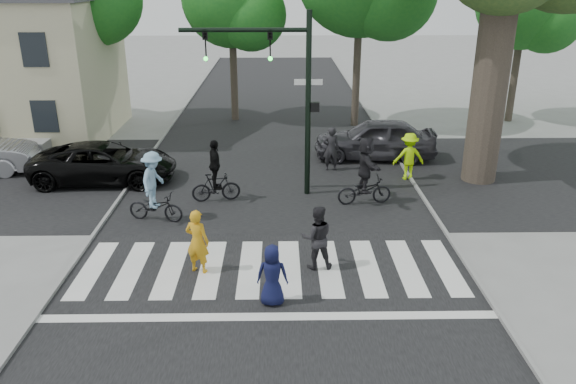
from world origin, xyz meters
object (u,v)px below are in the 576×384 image
Objects in this scene: cyclist_mid at (215,176)px; car_grey at (375,139)px; pedestrian_child at (272,275)px; cyclist_right at (365,175)px; traffic_signal at (282,79)px; pedestrian_adult at (317,237)px; pedestrian_woman at (197,241)px; cyclist_left at (154,192)px; car_suv at (104,163)px.

cyclist_mid is 7.45m from car_grey.
pedestrian_child is 6.61m from cyclist_right.
pedestrian_adult is (0.84, -5.18, -3.06)m from traffic_signal.
traffic_signal is 6.52m from pedestrian_woman.
pedestrian_woman is at bearing -28.16° from car_grey.
pedestrian_child is 0.70× the size of cyclist_mid.
cyclist_left is 4.34m from car_suv.
cyclist_left reaches higher than pedestrian_woman.
pedestrian_child is 2.01m from pedestrian_adult.
traffic_signal is 5.30m from cyclist_left.
pedestrian_adult is 9.72m from car_suv.
pedestrian_woman is at bearing -35.69° from pedestrian_child.
traffic_signal is 2.69× the size of cyclist_right.
car_grey is (10.12, 2.55, 0.12)m from car_suv.
cyclist_right is 4.95m from car_grey.
cyclist_mid is at bearing -60.47° from pedestrian_adult.
traffic_signal is 3.79m from cyclist_mid.
pedestrian_woman is at bearing -0.54° from pedestrian_adult.
pedestrian_child is at bearing -73.01° from cyclist_mid.
cyclist_mid is at bearing -164.60° from traffic_signal.
car_suv is at bearing 168.04° from traffic_signal.
cyclist_right reaches higher than cyclist_left.
pedestrian_woman is 1.15× the size of pedestrian_child.
traffic_signal is at bearing 160.80° from cyclist_right.
pedestrian_child is at bearing -144.18° from car_suv.
car_grey is (5.93, 4.50, -0.03)m from cyclist_mid.
pedestrian_woman is 4.75m from cyclist_mid.
cyclist_left is 2.28m from cyclist_mid.
cyclist_right reaches higher than cyclist_mid.
traffic_signal is 1.19× the size of car_suv.
cyclist_left reaches higher than pedestrian_child.
traffic_signal is 7.56m from pedestrian_child.
car_grey is at bearing -76.67° from car_suv.
traffic_signal is at bearing -39.62° from car_grey.
pedestrian_woman is 0.35× the size of car_grey.
pedestrian_child is at bearing -16.20° from car_grey.
traffic_signal is 2.89× the size of cyclist_mid.
cyclist_mid is at bearing -48.50° from car_grey.
pedestrian_adult is 0.35× the size of car_grey.
cyclist_left is at bearing -150.48° from traffic_signal.
traffic_signal is 6.23m from car_grey.
cyclist_left is 1.05× the size of cyclist_mid.
cyclist_right is 0.44× the size of car_suv.
car_suv is (-9.02, 2.27, -0.29)m from cyclist_right.
pedestrian_woman is 2.40m from pedestrian_child.
cyclist_mid is 0.93× the size of cyclist_right.
car_grey is at bearing 38.65° from cyclist_left.
pedestrian_adult reaches higher than pedestrian_child.
car_suv is (-6.36, 1.35, -3.20)m from traffic_signal.
cyclist_left is at bearing -42.24° from pedestrian_woman.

